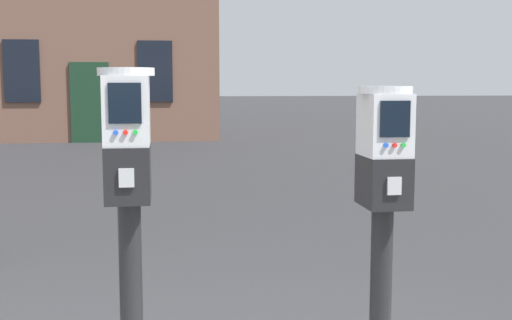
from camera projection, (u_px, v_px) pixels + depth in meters
The scene contains 2 objects.
parking_meter_near_kerb at pixel (129, 185), 2.49m from camera, with size 0.22×0.25×1.45m.
parking_meter_twin_adjacent at pixel (383, 192), 2.62m from camera, with size 0.22×0.25×1.38m.
Camera 1 is at (-0.46, -2.81, 1.53)m, focal length 45.11 mm.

